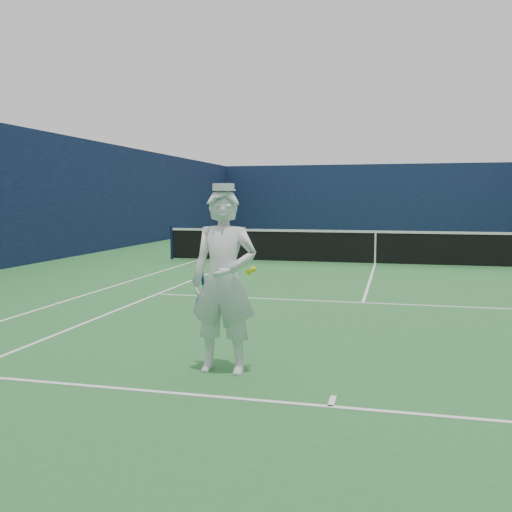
# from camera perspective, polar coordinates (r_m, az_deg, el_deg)

# --- Properties ---
(ground) EXTENTS (80.00, 80.00, 0.00)m
(ground) POSITION_cam_1_polar(r_m,az_deg,el_deg) (17.16, 11.81, -0.85)
(ground) COLOR #286B30
(ground) RESTS_ON ground
(court_markings) EXTENTS (11.03, 23.83, 0.01)m
(court_markings) POSITION_cam_1_polar(r_m,az_deg,el_deg) (17.16, 11.81, -0.84)
(court_markings) COLOR white
(court_markings) RESTS_ON ground
(windscreen_fence) EXTENTS (20.12, 36.12, 4.00)m
(windscreen_fence) POSITION_cam_1_polar(r_m,az_deg,el_deg) (17.05, 11.95, 5.84)
(windscreen_fence) COLOR #101C3B
(windscreen_fence) RESTS_ON ground
(tennis_net) EXTENTS (12.88, 0.09, 1.07)m
(tennis_net) POSITION_cam_1_polar(r_m,az_deg,el_deg) (17.10, 11.85, 1.00)
(tennis_net) COLOR #141E4C
(tennis_net) RESTS_ON ground
(tennis_player) EXTENTS (0.80, 0.49, 2.10)m
(tennis_player) POSITION_cam_1_polar(r_m,az_deg,el_deg) (6.33, -3.23, -2.51)
(tennis_player) COLOR white
(tennis_player) RESTS_ON ground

